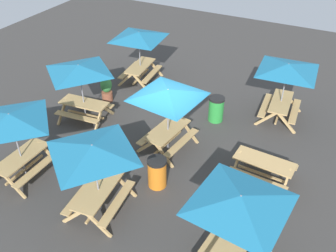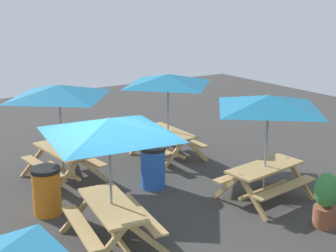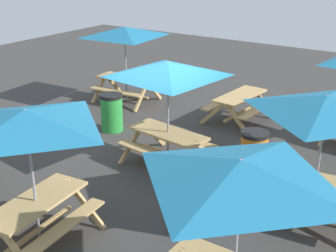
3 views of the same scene
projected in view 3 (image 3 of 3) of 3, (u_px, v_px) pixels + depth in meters
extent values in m
plane|color=#3D3A38|center=(159.00, 164.00, 10.38)|extent=(27.73, 27.73, 0.00)
cube|color=tan|center=(168.00, 133.00, 10.14)|extent=(1.88, 0.93, 0.05)
cube|color=tan|center=(151.00, 153.00, 9.86)|extent=(1.82, 0.49, 0.04)
cube|color=tan|center=(184.00, 138.00, 10.63)|extent=(1.82, 0.49, 0.04)
cube|color=tan|center=(131.00, 144.00, 10.50)|extent=(0.16, 0.80, 0.81)
cube|color=tan|center=(154.00, 135.00, 11.01)|extent=(0.16, 0.80, 0.81)
cube|color=tan|center=(185.00, 164.00, 9.54)|extent=(0.16, 0.80, 0.81)
cube|color=tan|center=(206.00, 153.00, 10.04)|extent=(0.16, 0.80, 0.81)
cube|color=tan|center=(168.00, 155.00, 10.33)|extent=(1.56, 0.27, 0.06)
cylinder|color=gray|center=(168.00, 115.00, 9.99)|extent=(0.04, 0.04, 2.30)
pyramid|color=teal|center=(168.00, 69.00, 9.62)|extent=(2.80, 2.80, 0.28)
cylinder|color=gray|center=(236.00, 245.00, 5.69)|extent=(0.04, 0.04, 2.30)
pyramid|color=teal|center=(241.00, 171.00, 5.32)|extent=(2.01, 2.01, 0.28)
cube|color=tan|center=(240.00, 95.00, 12.63)|extent=(0.82, 1.84, 0.05)
cube|color=tan|center=(258.00, 110.00, 12.42)|extent=(0.38, 1.81, 0.04)
cube|color=tan|center=(222.00, 102.00, 13.05)|extent=(0.38, 1.81, 0.04)
cube|color=tan|center=(237.00, 119.00, 11.99)|extent=(0.80, 0.11, 0.81)
cube|color=tan|center=(213.00, 113.00, 12.40)|extent=(0.80, 0.11, 0.81)
cube|color=tan|center=(265.00, 104.00, 13.13)|extent=(0.80, 0.11, 0.81)
cube|color=tan|center=(242.00, 99.00, 13.55)|extent=(0.80, 0.11, 0.81)
cube|color=tan|center=(239.00, 114.00, 12.82)|extent=(0.17, 1.56, 0.06)
cube|color=tan|center=(126.00, 78.00, 14.27)|extent=(1.85, 0.83, 0.05)
cube|color=tan|center=(116.00, 92.00, 13.93)|extent=(1.81, 0.39, 0.04)
cube|color=tan|center=(136.00, 83.00, 14.82)|extent=(1.81, 0.39, 0.04)
cube|color=tan|center=(99.00, 89.00, 14.47)|extent=(0.12, 0.80, 0.81)
cube|color=tan|center=(113.00, 83.00, 15.06)|extent=(0.12, 0.80, 0.81)
cube|color=tan|center=(141.00, 97.00, 13.75)|extent=(0.12, 0.80, 0.81)
cube|color=tan|center=(154.00, 90.00, 14.34)|extent=(0.12, 0.80, 0.81)
cube|color=tan|center=(127.00, 94.00, 14.46)|extent=(1.56, 0.18, 0.06)
cylinder|color=gray|center=(126.00, 65.00, 14.12)|extent=(0.04, 0.04, 2.30)
pyramid|color=teal|center=(125.00, 31.00, 13.75)|extent=(2.82, 2.82, 0.28)
cube|color=tan|center=(36.00, 202.00, 7.44)|extent=(0.88, 1.86, 0.05)
cube|color=tan|center=(64.00, 226.00, 7.30)|extent=(0.44, 1.82, 0.04)
cube|color=tan|center=(13.00, 209.00, 7.78)|extent=(0.44, 1.82, 0.04)
cube|color=tan|center=(86.00, 205.00, 8.05)|extent=(0.80, 0.14, 0.81)
cube|color=tan|center=(53.00, 195.00, 8.37)|extent=(0.80, 0.14, 0.81)
cube|color=tan|center=(39.00, 229.00, 7.62)|extent=(0.23, 1.56, 0.06)
cylinder|color=gray|center=(33.00, 179.00, 7.29)|extent=(0.04, 0.04, 2.30)
pyramid|color=teal|center=(26.00, 118.00, 6.92)|extent=(2.19, 2.19, 0.28)
cube|color=tan|center=(327.00, 128.00, 11.39)|extent=(0.15, 0.80, 0.81)
cube|color=tan|center=(316.00, 182.00, 8.05)|extent=(1.86, 0.89, 0.05)
cube|color=tan|center=(307.00, 211.00, 7.71)|extent=(1.82, 0.45, 0.04)
cube|color=tan|center=(320.00, 183.00, 8.61)|extent=(1.82, 0.45, 0.04)
cube|color=tan|center=(264.00, 199.00, 8.23)|extent=(0.15, 0.80, 0.81)
cube|color=tan|center=(276.00, 182.00, 8.83)|extent=(0.15, 0.80, 0.81)
cube|color=tan|center=(313.00, 208.00, 8.24)|extent=(1.56, 0.24, 0.06)
cylinder|color=gray|center=(319.00, 160.00, 7.91)|extent=(0.04, 0.04, 2.30)
pyramid|color=teal|center=(326.00, 104.00, 7.54)|extent=(2.20, 2.20, 0.28)
cylinder|color=blue|center=(190.00, 207.00, 7.82)|extent=(0.56, 0.56, 0.90)
cylinder|color=black|center=(191.00, 182.00, 7.64)|extent=(0.59, 0.59, 0.08)
cylinder|color=green|center=(112.00, 114.00, 12.11)|extent=(0.56, 0.56, 0.90)
cylinder|color=black|center=(111.00, 96.00, 11.94)|extent=(0.59, 0.59, 0.08)
cylinder|color=orange|center=(254.00, 156.00, 9.73)|extent=(0.56, 0.56, 0.90)
cylinder|color=black|center=(255.00, 134.00, 9.55)|extent=(0.59, 0.59, 0.08)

